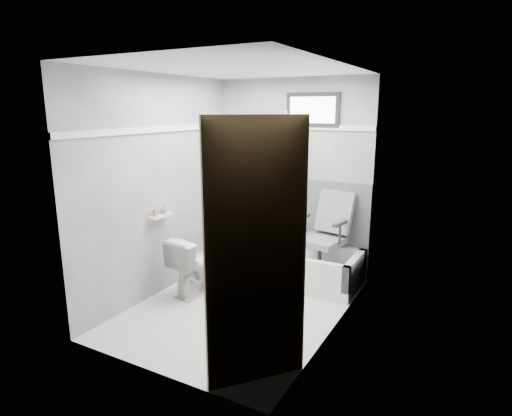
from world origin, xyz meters
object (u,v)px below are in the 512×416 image
Objects in this scene: soap_bottle_a at (155,211)px; soap_bottle_b at (164,209)px; door at (269,276)px; bathtub at (296,264)px; office_chair at (320,234)px; toilet at (197,265)px.

soap_bottle_b is at bearing 90.00° from soap_bottle_a.
bathtub is at bearing 108.75° from door.
office_chair reaches higher than bathtub.
office_chair is at bearing 10.23° from bathtub.
office_chair is (0.28, 0.05, 0.40)m from bathtub.
toilet is 7.26× the size of soap_bottle_b.
soap_bottle_a is (-1.92, 1.11, -0.03)m from door.
toilet is 6.47× the size of soap_bottle_a.
office_chair is at bearing 101.82° from door.
bathtub is at bearing 43.32° from soap_bottle_a.
bathtub is 1.69m from soap_bottle_b.
soap_bottle_a is at bearing -136.68° from bathtub.
office_chair reaches higher than toilet.
soap_bottle_a is (-1.45, -1.15, 0.35)m from office_chair.
toilet is at bearing 22.31° from soap_bottle_b.
toilet is at bearing -131.38° from office_chair.
office_chair is at bearing 38.55° from soap_bottle_a.
office_chair is at bearing 35.00° from soap_bottle_b.
toilet is (-1.13, -0.88, -0.28)m from office_chair.
office_chair reaches higher than soap_bottle_b.
door is at bearing -67.60° from office_chair.
soap_bottle_a is (-1.17, -1.10, 0.76)m from bathtub.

